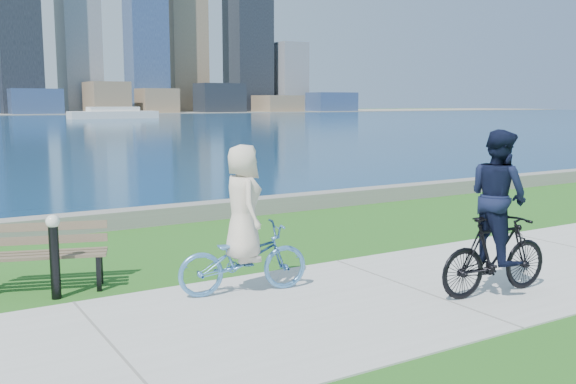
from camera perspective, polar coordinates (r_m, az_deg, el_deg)
name	(u,v)px	position (r m, az deg, el deg)	size (l,w,h in m)	color
ground	(414,290)	(8.76, 11.10, -8.53)	(320.00, 320.00, 0.00)	#1E5616
concrete_path	(414,289)	(8.76, 11.11, -8.47)	(80.00, 3.50, 0.02)	#AEAFA9
seawall	(216,210)	(13.82, -6.43, -1.58)	(90.00, 0.50, 0.35)	slate
ferry_far	(113,114)	(95.25, -15.27, 6.73)	(12.28, 3.51, 1.67)	silver
park_bench	(42,250)	(9.13, -21.03, -4.84)	(1.76, 1.07, 0.86)	black
bollard_lamp	(54,251)	(8.60, -20.07, -4.94)	(0.17, 0.17, 1.08)	black
cyclist_woman	(243,239)	(8.27, -4.01, -4.15)	(0.90, 1.79, 1.92)	#4F88C1
cyclist_man	(497,226)	(8.57, 18.05, -2.89)	(0.70, 1.75, 2.12)	black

